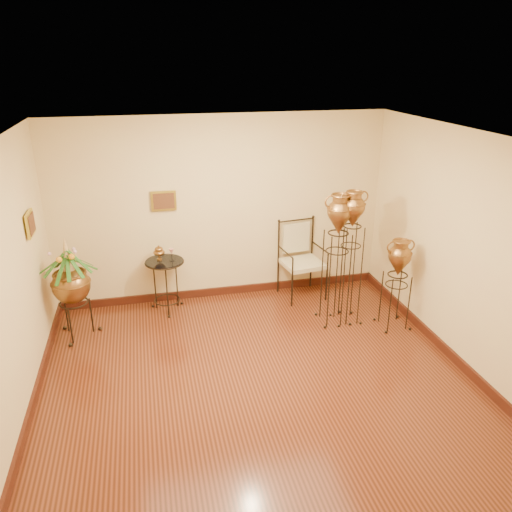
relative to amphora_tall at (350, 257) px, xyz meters
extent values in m
plane|color=maroon|center=(-1.56, -1.26, -0.99)|extent=(5.00, 5.00, 0.00)
cube|color=#3B160D|center=(-1.56, 1.22, -0.93)|extent=(5.00, 0.04, 0.12)
cube|color=#3B160D|center=(-4.04, -1.26, -0.93)|extent=(0.04, 5.00, 0.12)
cube|color=#3B160D|center=(0.92, -1.26, -0.93)|extent=(0.04, 5.00, 0.12)
cube|color=gold|center=(-2.41, 1.20, 0.61)|extent=(0.36, 0.03, 0.29)
cube|color=gold|center=(-4.02, 0.19, 0.71)|extent=(0.03, 0.36, 0.29)
cube|color=beige|center=(-0.38, 0.89, -0.44)|extent=(0.65, 0.61, 0.07)
cube|color=beige|center=(-0.38, 0.89, -0.09)|extent=(0.45, 0.09, 0.47)
cylinder|color=black|center=(-2.48, 0.89, -0.20)|extent=(0.55, 0.55, 0.02)
camera|label=1|loc=(-2.67, -5.87, 2.58)|focal=35.00mm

